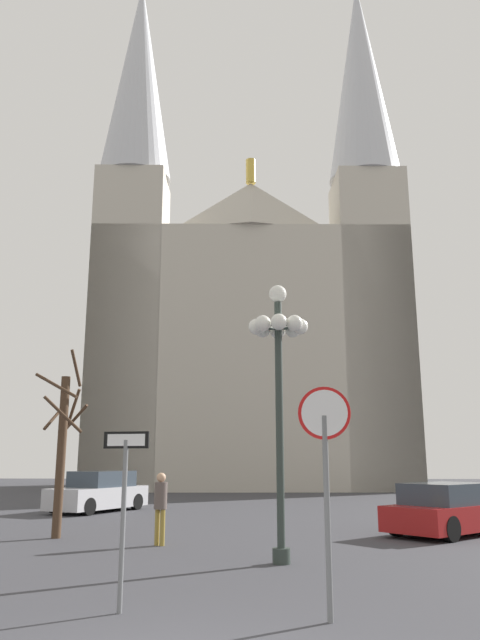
{
  "coord_description": "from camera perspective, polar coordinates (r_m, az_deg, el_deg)",
  "views": [
    {
      "loc": [
        0.87,
        -6.17,
        2.05
      ],
      "look_at": [
        0.03,
        20.03,
        8.03
      ],
      "focal_mm": 34.22,
      "sensor_mm": 36.0,
      "label": 1
    }
  ],
  "objects": [
    {
      "name": "stop_sign",
      "position": [
        8.55,
        8.0,
        -12.43
      ],
      "size": [
        0.72,
        0.18,
        3.03
      ],
      "color": "slate",
      "rests_on": "ground"
    },
    {
      "name": "parked_car_far_red",
      "position": [
        18.72,
        19.07,
        -16.46
      ],
      "size": [
        4.39,
        4.19,
        1.39
      ],
      "color": "maroon",
      "rests_on": "ground"
    },
    {
      "name": "cathedral",
      "position": [
        46.09,
        0.91,
        -0.24
      ],
      "size": [
        22.66,
        14.89,
        40.14
      ],
      "color": "#BCB5A5",
      "rests_on": "ground"
    },
    {
      "name": "street_lamp",
      "position": [
        13.15,
        3.63,
        -3.82
      ],
      "size": [
        1.3,
        1.3,
        5.79
      ],
      "color": "#2D3833",
      "rests_on": "ground"
    },
    {
      "name": "bare_tree",
      "position": [
        17.66,
        -16.31,
        -11.26
      ],
      "size": [
        1.34,
        1.35,
        5.02
      ],
      "color": "#473323",
      "rests_on": "ground"
    },
    {
      "name": "parked_car_near_silver",
      "position": [
        25.98,
        -13.04,
        -15.44
      ],
      "size": [
        3.45,
        4.74,
        1.57
      ],
      "color": "#B7B7BC",
      "rests_on": "ground"
    },
    {
      "name": "one_way_arrow_sign",
      "position": [
        9.12,
        -10.79,
        -15.77
      ],
      "size": [
        0.69,
        0.19,
        2.44
      ],
      "color": "slate",
      "rests_on": "ground"
    },
    {
      "name": "pedestrian_walking",
      "position": [
        15.72,
        -7.44,
        -16.43
      ],
      "size": [
        0.32,
        0.32,
        1.72
      ],
      "color": "olive",
      "rests_on": "ground"
    }
  ]
}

